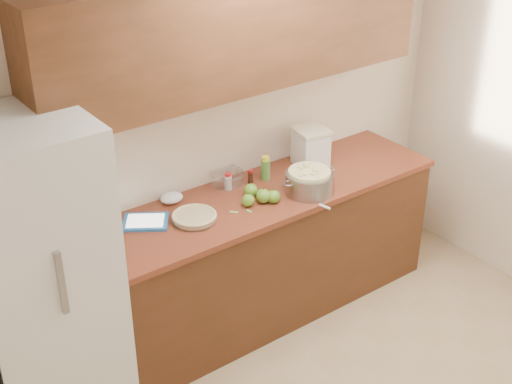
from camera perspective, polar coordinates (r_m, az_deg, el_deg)
room_shell at (r=3.42m, az=14.76°, el=-4.35°), size 3.60×3.60×3.60m
counter_run at (r=4.76m, az=-0.15°, el=-5.19°), size 2.64×0.68×0.92m
upper_cabinets at (r=4.24m, az=-1.46°, el=12.77°), size 2.60×0.34×0.70m
fridge at (r=3.95m, az=-17.02°, el=-6.83°), size 0.70×0.70×1.80m
pie at (r=4.26m, az=-4.96°, el=-2.01°), size 0.28×0.28×0.04m
colander at (r=4.55m, az=4.27°, el=0.83°), size 0.41×0.31×0.15m
flour_canister at (r=4.88m, az=4.40°, el=3.64°), size 0.25×0.25×0.27m
tablet at (r=4.28m, az=-8.84°, el=-2.37°), size 0.33×0.32×0.02m
paring_knife at (r=4.42m, az=5.43°, el=-1.11°), size 0.05×0.17×0.02m
lemon_bottle at (r=4.69m, az=0.77°, el=1.91°), size 0.06×0.06×0.17m
cinnamon_shaker at (r=4.58m, az=-2.25°, el=0.84°), size 0.05×0.05×0.11m
vanilla_bottle at (r=4.65m, az=-0.43°, el=1.20°), size 0.04×0.04×0.10m
mixing_bowl at (r=4.66m, az=-2.37°, el=1.23°), size 0.23×0.23×0.09m
paper_towel at (r=4.47m, az=-6.77°, el=-0.47°), size 0.16×0.14×0.06m
apple_left at (r=4.39m, az=-0.63°, el=-0.66°), size 0.08×0.08×0.09m
apple_center at (r=4.49m, az=-0.42°, el=0.13°), size 0.09×0.09×0.10m
apple_front at (r=4.43m, az=0.60°, el=-0.32°), size 0.09×0.09×0.10m
apple_extra at (r=4.43m, az=1.43°, el=-0.37°), size 0.08×0.08×0.10m
peel_a at (r=4.34m, az=-1.78°, el=-1.62°), size 0.05×0.05×0.00m
peel_b at (r=4.45m, az=1.18°, el=-0.84°), size 0.03×0.04×0.00m
peel_c at (r=4.35m, az=-0.55°, el=-1.53°), size 0.02×0.04×0.00m
peel_d at (r=4.52m, az=3.33°, el=-0.38°), size 0.03×0.04×0.00m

